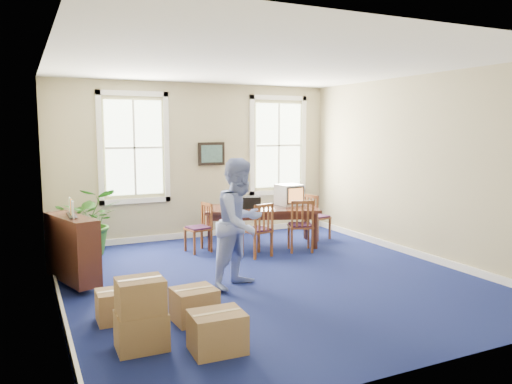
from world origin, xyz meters
name	(u,v)px	position (x,y,z in m)	size (l,w,h in m)	color
floor	(267,277)	(0.00, 0.00, 0.00)	(6.50, 6.50, 0.00)	navy
ceiling	(267,64)	(0.00, 0.00, 3.20)	(6.50, 6.50, 0.00)	white
wall_back	(197,161)	(0.00, 3.25, 1.60)	(6.50, 6.50, 0.00)	tan
wall_front	(427,202)	(0.00, -3.25, 1.60)	(6.50, 6.50, 0.00)	tan
wall_left	(51,183)	(-3.00, 0.00, 1.60)	(6.50, 6.50, 0.00)	tan
wall_right	(420,167)	(3.00, 0.00, 1.60)	(6.50, 6.50, 0.00)	tan
baseboard_back	(199,234)	(0.00, 3.22, 0.06)	(6.00, 0.04, 0.12)	white
baseboard_left	(60,302)	(-2.97, 0.00, 0.06)	(0.04, 6.50, 0.12)	white
baseboard_right	(415,253)	(2.97, 0.00, 0.06)	(0.04, 6.50, 0.12)	white
window_left	(134,148)	(-1.30, 3.23, 1.90)	(1.40, 0.12, 2.20)	white
window_right	(278,145)	(1.90, 3.23, 1.90)	(1.40, 0.12, 2.20)	white
wall_picture	(211,154)	(0.30, 3.20, 1.75)	(0.58, 0.06, 0.48)	black
conference_table	(261,226)	(0.87, 1.99, 0.37)	(2.20, 1.00, 0.75)	#472118
crt_tv	(289,195)	(1.52, 2.04, 0.96)	(0.45, 0.50, 0.41)	#B7B7BC
game_console	(303,203)	(1.82, 1.99, 0.77)	(0.16, 0.20, 0.05)	white
equipment_bag	(248,202)	(0.62, 2.04, 0.86)	(0.44, 0.28, 0.22)	black
chair_near_left	(257,230)	(0.42, 1.24, 0.48)	(0.43, 0.43, 0.97)	brown
chair_near_right	(300,225)	(1.32, 1.24, 0.49)	(0.44, 0.44, 0.98)	brown
chair_end_left	(198,228)	(-0.43, 1.99, 0.45)	(0.41, 0.41, 0.90)	brown
chair_end_right	(317,216)	(2.17, 1.99, 0.47)	(0.42, 0.42, 0.94)	brown
man	(240,223)	(-0.53, -0.21, 0.93)	(0.91, 0.70, 1.86)	#8799DC
credenza	(72,254)	(-2.72, 0.87, 0.47)	(0.34, 1.20, 0.94)	#472118
brochure_rack	(72,212)	(-2.71, 0.87, 1.07)	(0.10, 0.59, 0.26)	#99999E
potted_plant	(91,221)	(-2.25, 2.58, 0.62)	(1.11, 0.97, 1.24)	#215316
cardboard_boxes	(157,306)	(-2.10, -1.58, 0.39)	(1.37, 1.37, 0.79)	#97734A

